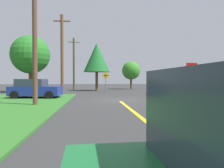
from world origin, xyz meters
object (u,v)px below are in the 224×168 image
Objects in this scene: parked_car_near_building at (35,89)px; oak_tree_right at (97,58)px; stop_sign at (192,74)px; direction_sign at (106,80)px; utility_pole_far at (74,63)px; utility_pole_near at (35,40)px; pine_tree_center at (30,55)px; utility_pole_mid at (62,54)px; car_on_crossroad at (182,87)px; oak_tree_left at (131,71)px.

oak_tree_right reaches higher than parked_car_near_building.
oak_tree_right is (-6.71, 14.63, 2.71)m from stop_sign.
parked_car_near_building is 1.66× the size of direction_sign.
parked_car_near_building is 0.51× the size of utility_pole_far.
utility_pole_near is 1.07× the size of pine_tree_center.
utility_pole_near is 0.88× the size of utility_pole_mid.
parked_car_near_building is at bearing -134.20° from direction_sign.
utility_pole_mid reaches higher than car_on_crossroad.
oak_tree_right is (-0.99, 5.10, 3.15)m from direction_sign.
car_on_crossroad is 12.65m from oak_tree_right.
car_on_crossroad is at bearing 19.34° from parked_car_near_building.
stop_sign is at bearing -60.61° from utility_pole_far.
parked_car_near_building is at bearing -96.72° from utility_pole_far.
utility_pole_far is at bearing 88.10° from utility_pole_mid.
utility_pole_mid is 1.22× the size of pine_tree_center.
utility_pole_near reaches higher than pine_tree_center.
car_on_crossroad is 0.63× the size of oak_tree_right.
car_on_crossroad is at bearing -41.53° from oak_tree_right.
utility_pole_near reaches higher than car_on_crossroad.
stop_sign is 10.98m from utility_pole_near.
oak_tree_left is (4.81, 9.51, 1.53)m from direction_sign.
utility_pole_mid reaches higher than utility_pole_near.
car_on_crossroad is at bearing -6.74° from utility_pole_mid.
oak_tree_right is at bearing 59.10° from utility_pole_mid.
utility_pole_far is 9.43m from oak_tree_left.
utility_pole_mid is at bearing -91.90° from utility_pole_far.
utility_pole_mid is 1.27× the size of oak_tree_right.
utility_pole_near is at bearing 116.69° from car_on_crossroad.
stop_sign is 0.40× the size of pine_tree_center.
utility_pole_near is at bearing -72.37° from pine_tree_center.
car_on_crossroad is 0.52× the size of utility_pole_far.
utility_pole_far is at bearing -59.02° from stop_sign.
oak_tree_right is at bearing -63.79° from stop_sign.
parked_car_near_building is at bearing -12.61° from stop_sign.
parked_car_near_building is at bearing -71.29° from pine_tree_center.
oak_tree_left is at bearing 64.95° from utility_pole_near.
utility_pole_near is (-10.65, -1.82, 1.93)m from stop_sign.
utility_pole_near is 23.04m from oak_tree_left.
utility_pole_far is 1.76× the size of oak_tree_left.
direction_sign is 6.08m from oak_tree_right.
utility_pole_near reaches higher than direction_sign.
car_on_crossroad is 8.55m from direction_sign.
utility_pole_mid reaches higher than direction_sign.
utility_pole_near reaches higher than oak_tree_left.
oak_tree_right is at bearing -142.79° from oak_tree_left.
oak_tree_right reaches higher than car_on_crossroad.
oak_tree_right is (5.31, 11.59, 3.91)m from parked_car_near_building.
stop_sign is 12.46m from parked_car_near_building.
pine_tree_center reaches higher than stop_sign.
utility_pole_mid is at bearing -131.66° from oak_tree_left.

